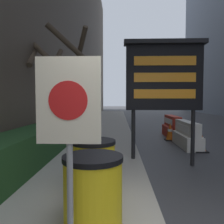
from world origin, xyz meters
TOP-DOWN VIEW (x-y plane):
  - hedge_strip at (-2.67, 2.42)m, footprint 0.90×5.33m
  - bare_tree at (-2.49, 5.46)m, footprint 2.26×2.08m
  - barrel_drum_foreground at (-0.87, 0.58)m, footprint 0.72×0.72m
  - barrel_drum_middle at (-0.97, 1.58)m, footprint 0.72×0.72m
  - warning_sign at (-1.03, 0.07)m, footprint 0.60×0.08m
  - message_board at (0.54, 3.52)m, footprint 1.97×0.36m
  - jersey_barrier_white at (1.83, 5.78)m, footprint 0.56×1.91m
  - jersey_barrier_red_striped at (1.83, 7.88)m, footprint 0.59×1.76m
  - traffic_cone_near at (2.02, 5.01)m, footprint 0.42×0.42m
  - traffic_cone_mid at (1.52, 6.97)m, footprint 0.41×0.41m
  - traffic_light_near_curb at (0.37, 12.82)m, footprint 0.28×0.44m

SIDE VIEW (x-z plane):
  - traffic_cone_mid at x=1.52m, z-range -0.01..0.72m
  - traffic_cone_near at x=2.02m, z-range -0.01..0.74m
  - jersey_barrier_white at x=1.83m, z-range -0.05..0.84m
  - jersey_barrier_red_striped at x=1.83m, z-range -0.06..0.89m
  - hedge_strip at x=-2.67m, z-range 0.16..0.94m
  - barrel_drum_foreground at x=-0.87m, z-range 0.16..0.99m
  - barrel_drum_middle at x=-0.97m, z-range 0.16..0.99m
  - warning_sign at x=-1.03m, z-range 0.54..2.41m
  - message_board at x=0.54m, z-range 0.66..3.75m
  - bare_tree at x=-2.49m, z-range 0.20..4.28m
  - traffic_light_near_curb at x=0.37m, z-range 0.89..4.82m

